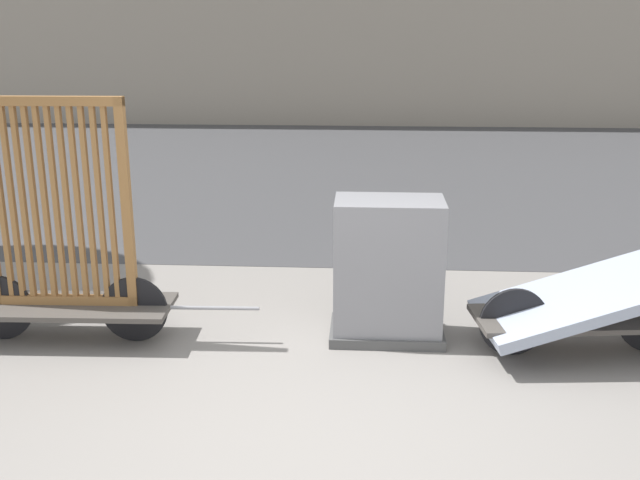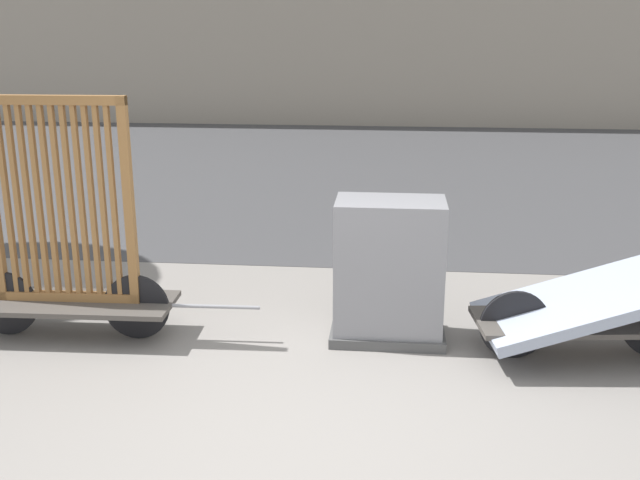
# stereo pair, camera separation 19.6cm
# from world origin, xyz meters

# --- Properties ---
(ground_plane) EXTENTS (60.00, 60.00, 0.00)m
(ground_plane) POSITION_xyz_m (0.00, 0.00, 0.00)
(ground_plane) COLOR gray
(road_strip) EXTENTS (56.00, 10.72, 0.01)m
(road_strip) POSITION_xyz_m (0.00, 8.71, 0.00)
(road_strip) COLOR #424244
(road_strip) RESTS_ON ground_plane
(bike_cart_with_bedframe) EXTENTS (2.36, 0.63, 1.92)m
(bike_cart_with_bedframe) POSITION_xyz_m (-2.00, 1.44, 0.69)
(bike_cart_with_bedframe) COLOR #4C4742
(bike_cart_with_bedframe) RESTS_ON ground_plane
(bike_cart_with_mattress) EXTENTS (2.37, 1.06, 0.73)m
(bike_cart_with_mattress) POSITION_xyz_m (2.01, 1.44, 0.40)
(bike_cart_with_mattress) COLOR #4C4742
(bike_cart_with_mattress) RESTS_ON ground_plane
(utility_cabinet) EXTENTS (0.90, 0.58, 1.13)m
(utility_cabinet) POSITION_xyz_m (0.52, 1.66, 0.52)
(utility_cabinet) COLOR #4C4C4C
(utility_cabinet) RESTS_ON ground_plane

